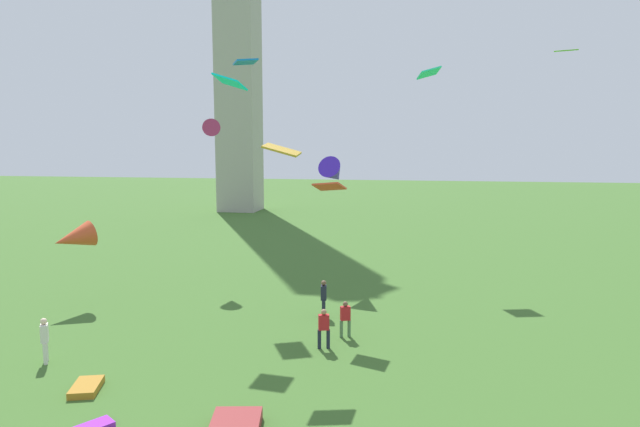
% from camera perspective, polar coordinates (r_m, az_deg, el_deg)
% --- Properties ---
extents(person_0, '(0.48, 0.39, 1.62)m').
position_cam_1_polar(person_0, '(24.33, 2.68, -10.84)').
color(person_0, '#51754C').
rests_on(person_0, ground_plane).
extents(person_1, '(0.48, 0.54, 1.80)m').
position_cam_1_polar(person_1, '(24.11, -27.03, -11.57)').
color(person_1, silver).
rests_on(person_1, ground_plane).
extents(person_2, '(0.51, 0.36, 1.69)m').
position_cam_1_polar(person_2, '(23.02, 0.40, -11.80)').
color(person_2, '#1E2333').
rests_on(person_2, ground_plane).
extents(person_3, '(0.34, 0.57, 1.84)m').
position_cam_1_polar(person_3, '(26.98, 0.39, -8.71)').
color(person_3, '#1E2333').
rests_on(person_3, ground_plane).
extents(kite_flying_0, '(0.93, 0.75, 0.18)m').
position_cam_1_polar(kite_flying_0, '(26.74, 24.52, 15.36)').
color(kite_flying_0, '#51BE12').
extents(kite_flying_1, '(1.63, 1.55, 0.86)m').
position_cam_1_polar(kite_flying_1, '(37.49, 11.42, 14.34)').
color(kite_flying_1, '#27F0BB').
extents(kite_flying_2, '(2.32, 2.55, 1.68)m').
position_cam_1_polar(kite_flying_2, '(31.15, -24.56, -2.38)').
color(kite_flying_2, '#D04A26').
extents(kite_flying_3, '(1.60, 1.28, 0.53)m').
position_cam_1_polar(kite_flying_3, '(25.29, 0.98, 2.86)').
color(kite_flying_3, '#EC492B').
extents(kite_flying_4, '(1.47, 1.06, 0.60)m').
position_cam_1_polar(kite_flying_4, '(22.31, -4.07, 6.71)').
color(kite_flying_4, gold).
extents(kite_flying_5, '(1.85, 2.61, 2.13)m').
position_cam_1_polar(kite_flying_5, '(33.32, 1.50, 4.26)').
color(kite_flying_5, '#3F1FC4').
extents(kite_flying_6, '(1.86, 2.11, 0.21)m').
position_cam_1_polar(kite_flying_6, '(32.12, -7.87, 15.55)').
color(kite_flying_6, blue).
extents(kite_flying_7, '(1.70, 1.49, 0.88)m').
position_cam_1_polar(kite_flying_7, '(27.74, -9.50, 13.54)').
color(kite_flying_7, '#06EAF1').
extents(kite_flying_8, '(1.71, 2.14, 1.54)m').
position_cam_1_polar(kite_flying_8, '(36.25, -11.37, 9.19)').
color(kite_flying_8, '#B62B70').
extents(kite_bundle_0, '(1.14, 1.25, 0.17)m').
position_cam_1_polar(kite_bundle_0, '(18.69, -22.77, -20.06)').
color(kite_bundle_0, purple).
rests_on(kite_bundle_0, ground_plane).
extents(kite_bundle_2, '(1.26, 1.63, 0.24)m').
position_cam_1_polar(kite_bundle_2, '(21.31, -23.40, -16.46)').
color(kite_bundle_2, '#A6701F').
rests_on(kite_bundle_2, ground_plane).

